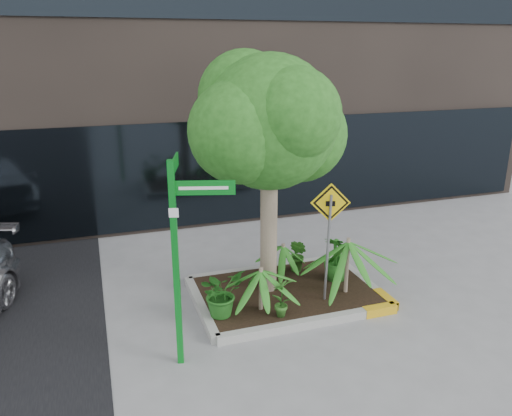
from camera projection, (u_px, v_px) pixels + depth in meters
name	position (u px, v px, depth m)	size (l,w,h in m)	color
ground	(282.00, 306.00, 8.88)	(80.00, 80.00, 0.00)	gray
planter	(288.00, 292.00, 9.16)	(3.35, 2.36, 0.15)	#9E9E99
tree	(269.00, 123.00, 8.28)	(2.92, 2.59, 4.38)	gray
palm_front	(348.00, 242.00, 8.79)	(1.17, 1.17, 1.31)	gray
palm_left	(261.00, 271.00, 8.26)	(0.86, 0.86, 0.95)	gray
palm_back	(283.00, 246.00, 9.55)	(0.74, 0.74, 0.82)	gray
shrub_a	(221.00, 293.00, 8.19)	(0.73, 0.73, 0.81)	#1F5D1A
shrub_b	(337.00, 258.00, 9.45)	(0.48, 0.48, 0.87)	#276D20
shrub_c	(282.00, 297.00, 8.16)	(0.37, 0.37, 0.70)	#2D6720
shrub_d	(298.00, 255.00, 9.79)	(0.38, 0.38, 0.70)	#285F1B
street_sign_post	(180.00, 242.00, 6.79)	(0.87, 1.04, 3.02)	#0B7A1E
cattle_sign	(329.00, 224.00, 8.26)	(0.64, 0.24, 2.15)	slate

